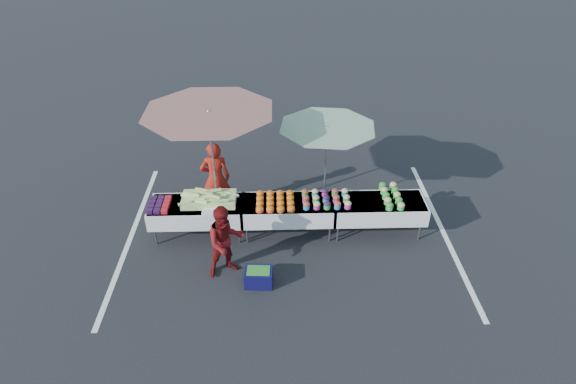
{
  "coord_description": "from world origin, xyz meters",
  "views": [
    {
      "loc": [
        -0.22,
        -7.75,
        6.2
      ],
      "look_at": [
        0.0,
        0.0,
        1.0
      ],
      "focal_mm": 30.0,
      "sensor_mm": 36.0,
      "label": 1
    }
  ],
  "objects_px": {
    "vendor": "(216,178)",
    "storage_bin": "(259,277)",
    "table_center": "(288,209)",
    "table_left": "(197,211)",
    "umbrella_left": "(209,122)",
    "umbrella_right": "(327,134)",
    "table_right": "(378,208)",
    "customer": "(225,241)"
  },
  "relations": [
    {
      "from": "customer",
      "to": "storage_bin",
      "type": "height_order",
      "value": "customer"
    },
    {
      "from": "table_center",
      "to": "vendor",
      "type": "height_order",
      "value": "vendor"
    },
    {
      "from": "customer",
      "to": "storage_bin",
      "type": "distance_m",
      "value": 0.87
    },
    {
      "from": "customer",
      "to": "umbrella_right",
      "type": "xyz_separation_m",
      "value": [
        1.94,
        1.92,
        1.11
      ]
    },
    {
      "from": "table_left",
      "to": "vendor",
      "type": "height_order",
      "value": "vendor"
    },
    {
      "from": "table_right",
      "to": "umbrella_right",
      "type": "xyz_separation_m",
      "value": [
        -1.0,
        0.8,
        1.25
      ]
    },
    {
      "from": "umbrella_left",
      "to": "storage_bin",
      "type": "xyz_separation_m",
      "value": [
        0.88,
        -1.86,
        -2.16
      ]
    },
    {
      "from": "table_left",
      "to": "table_right",
      "type": "distance_m",
      "value": 3.6
    },
    {
      "from": "customer",
      "to": "umbrella_left",
      "type": "relative_size",
      "value": 0.44
    },
    {
      "from": "table_left",
      "to": "table_right",
      "type": "xyz_separation_m",
      "value": [
        3.6,
        0.0,
        0.0
      ]
    },
    {
      "from": "table_right",
      "to": "vendor",
      "type": "height_order",
      "value": "vendor"
    },
    {
      "from": "vendor",
      "to": "storage_bin",
      "type": "bearing_deg",
      "value": 105.06
    },
    {
      "from": "table_left",
      "to": "umbrella_left",
      "type": "bearing_deg",
      "value": 48.44
    },
    {
      "from": "umbrella_right",
      "to": "table_center",
      "type": "bearing_deg",
      "value": -135.0
    },
    {
      "from": "table_left",
      "to": "umbrella_left",
      "type": "relative_size",
      "value": 0.57
    },
    {
      "from": "table_right",
      "to": "storage_bin",
      "type": "distance_m",
      "value": 2.81
    },
    {
      "from": "vendor",
      "to": "umbrella_right",
      "type": "xyz_separation_m",
      "value": [
        2.29,
        -0.0,
        0.99
      ]
    },
    {
      "from": "table_left",
      "to": "table_center",
      "type": "bearing_deg",
      "value": 0.0
    },
    {
      "from": "vendor",
      "to": "umbrella_left",
      "type": "height_order",
      "value": "umbrella_left"
    },
    {
      "from": "table_right",
      "to": "umbrella_right",
      "type": "height_order",
      "value": "umbrella_right"
    },
    {
      "from": "storage_bin",
      "to": "table_center",
      "type": "bearing_deg",
      "value": 72.0
    },
    {
      "from": "vendor",
      "to": "storage_bin",
      "type": "distance_m",
      "value": 2.53
    },
    {
      "from": "table_center",
      "to": "customer",
      "type": "xyz_separation_m",
      "value": [
        -1.14,
        -1.12,
        0.13
      ]
    },
    {
      "from": "table_center",
      "to": "umbrella_left",
      "type": "relative_size",
      "value": 0.57
    },
    {
      "from": "vendor",
      "to": "umbrella_right",
      "type": "height_order",
      "value": "umbrella_right"
    },
    {
      "from": "table_right",
      "to": "customer",
      "type": "relative_size",
      "value": 1.3
    },
    {
      "from": "table_right",
      "to": "umbrella_left",
      "type": "relative_size",
      "value": 0.57
    },
    {
      "from": "table_center",
      "to": "storage_bin",
      "type": "height_order",
      "value": "table_center"
    },
    {
      "from": "table_center",
      "to": "storage_bin",
      "type": "relative_size",
      "value": 3.63
    },
    {
      "from": "customer",
      "to": "umbrella_left",
      "type": "bearing_deg",
      "value": 78.28
    },
    {
      "from": "umbrella_right",
      "to": "storage_bin",
      "type": "bearing_deg",
      "value": -121.17
    },
    {
      "from": "table_left",
      "to": "umbrella_right",
      "type": "distance_m",
      "value": 2.99
    },
    {
      "from": "vendor",
      "to": "storage_bin",
      "type": "relative_size",
      "value": 3.27
    },
    {
      "from": "umbrella_left",
      "to": "table_center",
      "type": "bearing_deg",
      "value": -15.47
    },
    {
      "from": "table_left",
      "to": "storage_bin",
      "type": "bearing_deg",
      "value": -49.74
    },
    {
      "from": "vendor",
      "to": "umbrella_right",
      "type": "bearing_deg",
      "value": 172.77
    },
    {
      "from": "umbrella_right",
      "to": "customer",
      "type": "bearing_deg",
      "value": -135.34
    },
    {
      "from": "table_right",
      "to": "vendor",
      "type": "relative_size",
      "value": 1.11
    },
    {
      "from": "umbrella_left",
      "to": "umbrella_right",
      "type": "distance_m",
      "value": 2.33
    },
    {
      "from": "table_center",
      "to": "storage_bin",
      "type": "xyz_separation_m",
      "value": [
        -0.57,
        -1.46,
        -0.42
      ]
    },
    {
      "from": "table_left",
      "to": "storage_bin",
      "type": "xyz_separation_m",
      "value": [
        1.23,
        -1.46,
        -0.42
      ]
    },
    {
      "from": "vendor",
      "to": "umbrella_left",
      "type": "xyz_separation_m",
      "value": [
        0.05,
        -0.4,
        1.49
      ]
    }
  ]
}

